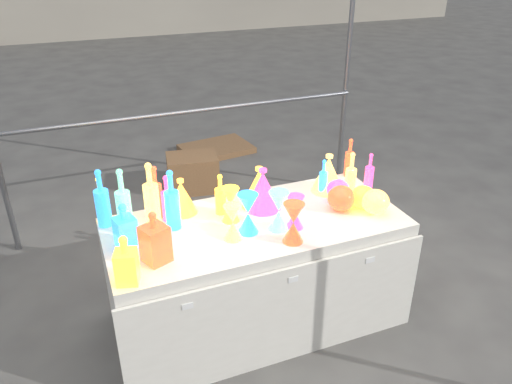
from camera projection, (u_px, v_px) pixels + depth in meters
name	position (u px, v px, depth m)	size (l,w,h in m)	color
ground	(256.00, 317.00, 3.36)	(80.00, 80.00, 0.00)	slate
display_table	(257.00, 273.00, 3.18)	(1.84, 0.83, 0.75)	white
cardboard_box_closed	(193.00, 173.00, 5.00)	(0.50, 0.36, 0.36)	olive
cardboard_box_flat	(216.00, 149.00, 5.95)	(0.79, 0.57, 0.07)	olive
bottle_0	(101.00, 199.00, 2.96)	(0.08, 0.08, 0.30)	red
bottle_1	(102.00, 198.00, 2.90)	(0.09, 0.09, 0.36)	green
bottle_2	(156.00, 192.00, 3.00)	(0.07, 0.07, 0.34)	orange
bottle_3	(167.00, 198.00, 2.98)	(0.08, 0.08, 0.29)	blue
bottle_4	(151.00, 193.00, 2.93)	(0.09, 0.09, 0.39)	#168D7C
bottle_5	(123.00, 201.00, 2.84)	(0.09, 0.09, 0.40)	#A4205B
bottle_6	(220.00, 194.00, 3.05)	(0.07, 0.07, 0.27)	red
bottle_7	(172.00, 200.00, 2.87)	(0.09, 0.09, 0.37)	green
decanter_0	(126.00, 259.00, 2.43)	(0.11, 0.11, 0.27)	red
decanter_1	(155.00, 237.00, 2.59)	(0.13, 0.13, 0.30)	orange
decanter_2	(125.00, 225.00, 2.72)	(0.11, 0.11, 0.27)	green
hourglass_0	(293.00, 223.00, 2.77)	(0.12, 0.12, 0.24)	orange
hourglass_1	(295.00, 212.00, 2.91)	(0.10, 0.10, 0.21)	blue
hourglass_2	(233.00, 222.00, 2.80)	(0.11, 0.11, 0.21)	#168D7C
hourglass_3	(279.00, 211.00, 2.89)	(0.12, 0.12, 0.24)	#A4205B
hourglass_4	(231.00, 205.00, 2.98)	(0.11, 0.11, 0.22)	red
hourglass_5	(248.00, 213.00, 2.86)	(0.12, 0.12, 0.25)	green
globe_0	(363.00, 198.00, 3.15)	(0.16, 0.16, 0.13)	red
globe_1	(375.00, 203.00, 3.08)	(0.17, 0.17, 0.14)	#168D7C
globe_2	(341.00, 199.00, 3.12)	(0.18, 0.18, 0.14)	orange
globe_3	(338.00, 191.00, 3.25)	(0.15, 0.15, 0.12)	blue
lampshade_0	(181.00, 196.00, 3.07)	(0.19, 0.19, 0.23)	#DDFF35
lampshade_1	(259.00, 187.00, 3.14)	(0.23, 0.23, 0.27)	#DDFF35
lampshade_2	(263.00, 189.00, 3.11)	(0.23, 0.23, 0.27)	blue
lampshade_3	(328.00, 173.00, 3.33)	(0.22, 0.22, 0.26)	#168D7C
bottle_8	(323.00, 177.00, 3.28)	(0.06, 0.06, 0.25)	green
bottle_9	(350.00, 158.00, 3.53)	(0.06, 0.06, 0.28)	orange
bottle_10	(369.00, 172.00, 3.33)	(0.06, 0.06, 0.27)	blue
bottle_11	(351.00, 175.00, 3.24)	(0.07, 0.07, 0.32)	#168D7C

